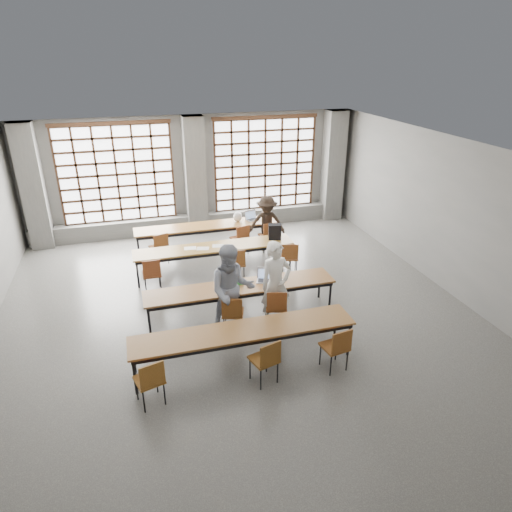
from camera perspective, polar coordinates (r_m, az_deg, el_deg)
The scene contains 40 objects.
floor at distance 9.91m, azimuth -2.23°, elevation -7.36°, with size 11.00×11.00×0.00m, color #4E4E4C.
ceiling at distance 8.59m, azimuth -2.62°, elevation 12.87°, with size 11.00×11.00×0.00m, color silver.
wall_back at distance 14.26m, azimuth -7.78°, elevation 10.17°, with size 10.00×10.00×0.00m, color #5E5E5C.
wall_front at distance 4.81m, azimuth 14.84°, elevation -22.90°, with size 10.00×10.00×0.00m, color #5E5E5C.
wall_right at distance 11.29m, azimuth 23.14°, elevation 4.55°, with size 11.00×11.00×0.00m, color #5E5E5C.
column_left at distance 14.08m, azimuth -26.14°, elevation 7.71°, with size 0.60×0.55×3.50m, color #575754.
column_mid at distance 13.99m, azimuth -7.60°, elevation 9.90°, with size 0.60×0.55×3.50m, color #575754.
column_right at distance 15.28m, azimuth 9.60°, elevation 11.02°, with size 0.60×0.55×3.50m, color #575754.
window_left at distance 14.01m, azimuth -17.01°, elevation 9.71°, with size 3.32×0.12×3.00m.
window_right at distance 14.63m, azimuth 1.13°, elevation 11.35°, with size 3.32×0.12×3.00m.
sill_ledge at distance 14.51m, azimuth -7.33°, elevation 4.24°, with size 9.80×0.35×0.50m, color #575754.
desk_row_a at distance 12.87m, azimuth -6.14°, elevation 3.60°, with size 4.00×0.70×0.73m.
desk_row_b at distance 11.45m, azimuth -5.21°, elevation 0.91°, with size 4.00×0.70×0.73m.
desk_row_c at distance 9.54m, azimuth -1.93°, elevation -4.09°, with size 4.00×0.70×0.73m.
desk_row_d at distance 8.15m, azimuth -1.51°, elevation -9.56°, with size 4.00×0.70×0.73m.
chair_back_left at distance 12.20m, azimuth -11.94°, elevation 1.34°, with size 0.53×0.53×0.88m.
chair_back_mid at distance 12.50m, azimuth -1.89°, elevation 2.45°, with size 0.52×0.52×0.88m.
chair_back_right at distance 12.70m, azimuth 1.56°, elevation 2.82°, with size 0.46×0.46×0.88m.
chair_mid_left at distance 10.78m, azimuth -12.89°, elevation -1.96°, with size 0.42×0.43×0.88m.
chair_mid_centre at distance 11.02m, azimuth -2.50°, elevation -0.73°, with size 0.43×0.43×0.88m.
chair_mid_right at distance 11.38m, azimuth 4.24°, elevation 0.10°, with size 0.52×0.52×0.88m.
chair_front_left at distance 9.01m, azimuth -2.94°, elevation -6.91°, with size 0.53×0.53×0.88m.
chair_front_right at distance 9.22m, azimuth 2.56°, elevation -6.10°, with size 0.51×0.51×0.88m.
chair_near_left at distance 7.55m, azimuth -13.07°, elevation -14.66°, with size 0.52×0.52×0.88m.
chair_near_mid at distance 7.78m, azimuth 1.31°, elevation -12.57°, with size 0.52×0.52×0.88m.
chair_near_right at distance 8.19m, azimuth 10.13°, elevation -10.89°, with size 0.48×0.48×0.88m.
student_male at distance 9.15m, azimuth 2.48°, elevation -3.62°, with size 0.67×0.44×1.84m, color silver.
student_female at distance 8.92m, azimuth -3.03°, elevation -4.27°, with size 0.91×0.71×1.88m, color #182549.
student_back at distance 12.72m, azimuth 1.36°, elevation 4.07°, with size 1.02×0.58×1.57m, color black.
laptop_front at distance 9.71m, azimuth 1.18°, elevation -2.70°, with size 0.45×0.41×0.26m.
laptop_back at distance 13.20m, azimuth -0.53°, elevation 4.86°, with size 0.43×0.39×0.26m.
mouse at distance 9.73m, azimuth 3.53°, elevation -2.96°, with size 0.10×0.06×0.04m, color white.
green_box at distance 9.55m, azimuth -2.35°, elevation -3.32°, with size 0.25×0.09×0.09m, color #2E8C35.
phone at distance 9.46m, azimuth -0.73°, elevation -3.84°, with size 0.13×0.06×0.01m, color black.
paper_sheet_a at distance 11.39m, azimuth -8.24°, elevation 0.97°, with size 0.30×0.21×0.00m, color white.
paper_sheet_b at distance 11.33m, azimuth -6.66°, elevation 0.95°, with size 0.30×0.21×0.00m, color silver.
paper_sheet_c at distance 11.44m, azimuth -4.73°, elevation 1.27°, with size 0.30×0.21×0.00m, color silver.
backpack at distance 11.76m, azimuth 2.36°, elevation 3.05°, with size 0.32×0.20×0.40m, color black.
plastic_bag at distance 13.02m, azimuth -2.31°, elevation 4.94°, with size 0.26×0.21×0.29m, color silver.
red_pouch at distance 7.64m, azimuth -13.25°, elevation -14.54°, with size 0.20×0.08×0.06m, color maroon.
Camera 1 is at (-1.95, -8.19, 5.23)m, focal length 32.00 mm.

